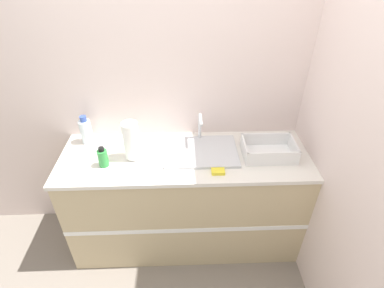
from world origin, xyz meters
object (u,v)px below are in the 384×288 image
(paper_towel_roll, at_px, (132,141))
(bottle_green, at_px, (103,158))
(bottle_clear, at_px, (86,131))
(dish_rack, at_px, (268,151))
(sink, at_px, (201,150))

(paper_towel_roll, bearing_deg, bottle_green, -156.71)
(paper_towel_roll, height_order, bottle_clear, paper_towel_roll)
(dish_rack, bearing_deg, sink, 173.61)
(bottle_green, xyz_separation_m, bottle_clear, (-0.18, 0.30, 0.03))
(bottle_clear, bearing_deg, bottle_green, -58.26)
(paper_towel_roll, distance_m, bottle_green, 0.23)
(dish_rack, height_order, bottle_clear, bottle_clear)
(dish_rack, distance_m, bottle_clear, 1.39)
(bottle_green, bearing_deg, paper_towel_roll, 23.29)
(sink, bearing_deg, bottle_clear, 169.11)
(paper_towel_roll, height_order, bottle_green, paper_towel_roll)
(sink, bearing_deg, paper_towel_roll, -174.64)
(paper_towel_roll, distance_m, bottle_clear, 0.44)
(sink, distance_m, bottle_clear, 0.89)
(dish_rack, bearing_deg, bottle_clear, 170.72)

